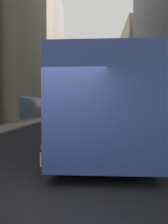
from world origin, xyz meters
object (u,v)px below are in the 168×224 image
at_px(car_yellow_taxi, 94,110).
at_px(car_black_suv, 77,110).
at_px(car_silver_sedan, 75,111).
at_px(car_grey_wagon, 79,110).
at_px(transit_bus, 98,105).
at_px(box_truck, 80,106).
at_px(dalmatian_dog, 46,147).

bearing_deg(car_yellow_taxi, car_black_suv, 160.48).
bearing_deg(car_silver_sedan, car_grey_wagon, 90.00).
bearing_deg(car_yellow_taxi, transit_bus, -90.00).
bearing_deg(box_truck, dalmatian_dog, -88.27).
distance_m(box_truck, dalmatian_dog, 25.61).
relative_size(car_black_suv, box_truck, 0.52).
bearing_deg(car_black_suv, box_truck, -82.29).
relative_size(car_grey_wagon, box_truck, 0.58).
relative_size(car_black_suv, car_yellow_taxi, 0.85).
bearing_deg(car_black_suv, car_silver_sedan, -90.00).
bearing_deg(car_grey_wagon, dalmatian_dog, -86.97).
xyz_separation_m(car_silver_sedan, dalmatian_dog, (2.37, -32.96, -0.31)).
height_order(transit_bus, car_grey_wagon, transit_bus).
bearing_deg(car_grey_wagon, car_black_suv, -90.00).
xyz_separation_m(car_yellow_taxi, car_silver_sedan, (-4.00, -3.02, -0.00)).
height_order(transit_bus, car_yellow_taxi, transit_bus).
distance_m(car_yellow_taxi, dalmatian_dog, 36.01).
bearing_deg(car_black_suv, dalmatian_dog, -86.37).
bearing_deg(transit_bus, car_black_suv, 96.84).
distance_m(transit_bus, car_silver_sedan, 29.18).
distance_m(car_black_suv, car_grey_wagon, 7.35).
relative_size(car_grey_wagon, dalmatian_dog, 4.50).
height_order(car_grey_wagon, dalmatian_dog, car_grey_wagon).
bearing_deg(car_silver_sedan, box_truck, -77.78).
relative_size(car_black_suv, dalmatian_dog, 4.07).
relative_size(transit_bus, car_silver_sedan, 2.86).
distance_m(transit_bus, car_grey_wagon, 40.89).
height_order(transit_bus, car_black_suv, transit_bus).
bearing_deg(transit_bus, car_grey_wagon, 95.62).
height_order(transit_bus, car_silver_sedan, transit_bus).
xyz_separation_m(car_silver_sedan, car_grey_wagon, (-0.00, 11.79, 0.00)).
distance_m(car_yellow_taxi, car_silver_sedan, 5.01).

